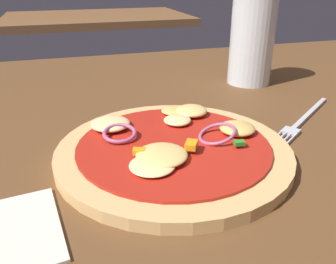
# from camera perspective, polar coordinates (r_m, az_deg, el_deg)

# --- Properties ---
(dining_table) EXTENTS (1.45, 0.99, 0.03)m
(dining_table) POSITION_cam_1_polar(r_m,az_deg,el_deg) (0.41, 4.80, -3.68)
(dining_table) COLOR brown
(dining_table) RESTS_ON ground
(pizza) EXTENTS (0.25, 0.25, 0.03)m
(pizza) POSITION_cam_1_polar(r_m,az_deg,el_deg) (0.37, 0.85, -2.64)
(pizza) COLOR tan
(pizza) RESTS_ON dining_table
(fork) EXTENTS (0.16, 0.12, 0.01)m
(fork) POSITION_cam_1_polar(r_m,az_deg,el_deg) (0.49, 21.12, 1.70)
(fork) COLOR silver
(fork) RESTS_ON dining_table
(beer_glass) EXTENTS (0.07, 0.07, 0.15)m
(beer_glass) POSITION_cam_1_polar(r_m,az_deg,el_deg) (0.63, 13.56, 13.74)
(beer_glass) COLOR silver
(beer_glass) RESTS_ON dining_table
(background_table) EXTENTS (0.80, 0.53, 0.03)m
(background_table) POSITION_cam_1_polar(r_m,az_deg,el_deg) (1.69, -11.64, 17.81)
(background_table) COLOR brown
(background_table) RESTS_ON ground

